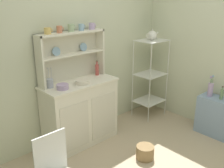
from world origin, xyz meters
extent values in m
cube|color=beige|center=(0.00, 1.62, 1.25)|extent=(3.84, 0.05, 2.50)
cube|color=silver|center=(-0.11, 1.37, 0.44)|extent=(0.98, 0.42, 0.87)
cube|color=beige|center=(-0.35, 1.16, 0.39)|extent=(0.41, 0.01, 0.61)
cube|color=beige|center=(0.12, 1.16, 0.39)|extent=(0.41, 0.01, 0.61)
cube|color=white|center=(-0.11, 1.37, 0.86)|extent=(1.01, 0.45, 0.02)
cube|color=silver|center=(-0.11, 1.57, 1.19)|extent=(0.94, 0.02, 0.63)
cube|color=silver|center=(-0.57, 1.49, 1.19)|extent=(0.02, 0.18, 0.63)
cube|color=silver|center=(0.35, 1.49, 1.19)|extent=(0.02, 0.18, 0.63)
cube|color=silver|center=(-0.11, 1.49, 1.22)|extent=(0.90, 0.16, 0.02)
cube|color=silver|center=(-0.11, 1.49, 1.49)|extent=(0.94, 0.18, 0.02)
cylinder|color=#8EB2D1|center=(-0.32, 1.53, 1.28)|extent=(0.11, 0.03, 0.11)
cylinder|color=#8EB2D1|center=(0.10, 1.53, 1.28)|extent=(0.11, 0.03, 0.11)
cylinder|color=silver|center=(1.01, 1.10, 0.64)|extent=(0.01, 0.01, 1.28)
cylinder|color=silver|center=(1.45, 1.10, 0.64)|extent=(0.01, 0.01, 1.28)
cylinder|color=silver|center=(1.01, 1.45, 0.64)|extent=(0.01, 0.01, 1.28)
cylinder|color=silver|center=(1.45, 1.45, 0.64)|extent=(0.01, 0.01, 1.28)
cube|color=silver|center=(1.23, 1.27, 1.27)|extent=(0.46, 0.38, 0.01)
cube|color=silver|center=(1.23, 1.27, 0.72)|extent=(0.46, 0.38, 0.01)
cube|color=silver|center=(1.23, 1.27, 0.26)|extent=(0.46, 0.38, 0.01)
cube|color=#849EBC|center=(1.44, 0.22, 0.28)|extent=(0.28, 0.48, 0.56)
cube|color=white|center=(-1.05, 0.51, 0.65)|extent=(0.31, 0.02, 0.40)
cylinder|color=#93754C|center=(0.23, 0.51, 0.08)|extent=(0.22, 0.22, 0.17)
cylinder|color=#DBB760|center=(-0.44, 1.49, 1.54)|extent=(0.08, 0.08, 0.08)
torus|color=#DBB760|center=(-0.39, 1.49, 1.55)|extent=(0.01, 0.04, 0.04)
cylinder|color=#C67556|center=(-0.28, 1.49, 1.55)|extent=(0.07, 0.07, 0.08)
torus|color=#C67556|center=(-0.23, 1.49, 1.55)|extent=(0.01, 0.05, 0.05)
cylinder|color=#9EB78E|center=(-0.11, 1.49, 1.55)|extent=(0.08, 0.08, 0.09)
torus|color=#9EB78E|center=(-0.06, 1.49, 1.56)|extent=(0.01, 0.05, 0.05)
cylinder|color=#8EB2D1|center=(0.04, 1.49, 1.55)|extent=(0.07, 0.07, 0.09)
torus|color=#8EB2D1|center=(0.09, 1.49, 1.55)|extent=(0.01, 0.05, 0.05)
cylinder|color=#B79ECC|center=(0.22, 1.49, 1.55)|extent=(0.08, 0.08, 0.09)
torus|color=#B79ECC|center=(0.27, 1.49, 1.55)|extent=(0.01, 0.05, 0.05)
cylinder|color=#B79ECC|center=(-0.41, 1.29, 0.90)|extent=(0.14, 0.14, 0.06)
cylinder|color=silver|center=(-0.11, 1.29, 0.90)|extent=(0.18, 0.18, 0.05)
cylinder|color=#B74C47|center=(0.26, 1.45, 0.95)|extent=(0.05, 0.05, 0.15)
cylinder|color=#B74C47|center=(0.26, 1.45, 1.04)|extent=(0.02, 0.02, 0.04)
cylinder|color=#4C382D|center=(0.26, 1.45, 1.07)|extent=(0.03, 0.03, 0.01)
cylinder|color=#B2B7C6|center=(-0.49, 1.45, 0.93)|extent=(0.08, 0.08, 0.11)
cylinder|color=silver|center=(-0.46, 1.45, 1.01)|extent=(0.01, 0.03, 0.19)
ellipsoid|color=silver|center=(-0.46, 1.45, 1.11)|extent=(0.02, 0.01, 0.01)
cylinder|color=silver|center=(-0.49, 1.47, 1.01)|extent=(0.04, 0.01, 0.19)
ellipsoid|color=silver|center=(-0.49, 1.47, 1.11)|extent=(0.02, 0.01, 0.01)
sphere|color=white|center=(1.23, 1.27, 1.35)|extent=(0.14, 0.14, 0.14)
sphere|color=silver|center=(1.23, 1.27, 1.43)|extent=(0.02, 0.02, 0.02)
cylinder|color=white|center=(1.33, 1.27, 1.36)|extent=(0.09, 0.02, 0.07)
torus|color=white|center=(1.14, 1.27, 1.35)|extent=(0.01, 0.09, 0.09)
cylinder|color=#B79ECC|center=(1.44, 0.34, 0.65)|extent=(0.08, 0.08, 0.19)
cylinder|color=#4C844C|center=(1.44, 0.33, 0.80)|extent=(0.00, 0.01, 0.13)
sphere|color=#8EB2D1|center=(1.44, 0.33, 0.86)|extent=(0.03, 0.03, 0.03)
cylinder|color=#4C844C|center=(1.44, 0.36, 0.78)|extent=(0.00, 0.01, 0.11)
sphere|color=#B79ECC|center=(1.44, 0.36, 0.84)|extent=(0.04, 0.04, 0.04)
cylinder|color=#4C844C|center=(1.45, 0.35, 0.78)|extent=(0.00, 0.01, 0.10)
sphere|color=#B79ECC|center=(1.45, 0.35, 0.83)|extent=(0.02, 0.02, 0.02)
cylinder|color=#6B8C60|center=(1.44, 0.17, 0.63)|extent=(0.05, 0.05, 0.14)
cylinder|color=#6B8C60|center=(1.44, 0.17, 0.72)|extent=(0.02, 0.02, 0.04)
cylinder|color=#4C382D|center=(1.44, 0.17, 0.74)|extent=(0.03, 0.03, 0.01)
camera|label=1|loc=(-1.94, -1.22, 1.94)|focal=41.20mm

